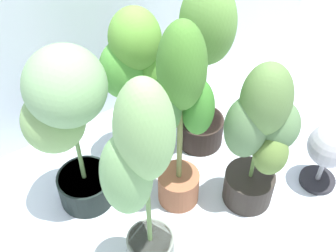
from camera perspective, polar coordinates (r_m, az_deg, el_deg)
name	(u,v)px	position (r m, az deg, el deg)	size (l,w,h in m)	color
ground_plane	(186,215)	(2.25, 2.29, -10.99)	(8.00, 8.00, 0.00)	silver
potted_plant_back_right	(201,61)	(2.17, 4.08, 8.07)	(0.37, 0.34, 0.97)	black
potted_plant_front_right	(260,135)	(1.99, 11.43, -1.11)	(0.40, 0.33, 0.83)	#2C2621
potted_plant_back_left	(66,117)	(1.92, -12.55, 1.09)	(0.38, 0.34, 0.89)	black
potted_plant_front_left	(141,177)	(1.60, -3.43, -6.37)	(0.33, 0.28, 1.05)	gray
potted_plant_center	(179,111)	(1.85, 1.44, 1.85)	(0.32, 0.27, 1.02)	#97593B
potted_plant_back_center	(137,80)	(2.16, -3.88, 5.74)	(0.37, 0.33, 0.87)	slate
floor_fan	(329,149)	(2.30, 19.37, -2.71)	(0.22, 0.22, 0.38)	#232227
nutrient_bottle	(262,138)	(2.49, 11.58, -1.50)	(0.10, 0.10, 0.19)	blue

